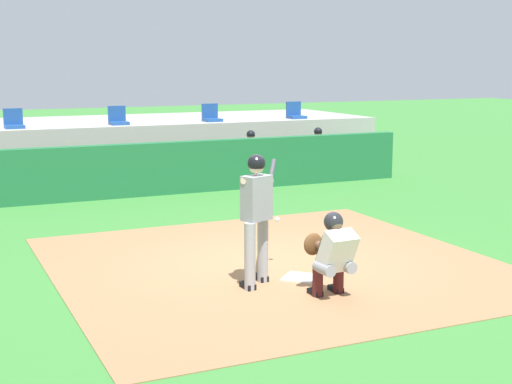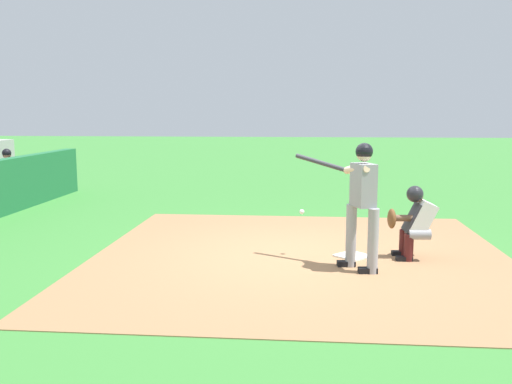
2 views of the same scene
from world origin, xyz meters
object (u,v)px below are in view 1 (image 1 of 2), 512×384
home_plate (300,277)px  stadium_seat_2 (118,119)px  stadium_seat_1 (14,123)px  stadium_seat_3 (211,116)px  dugout_player_1 (253,155)px  stadium_seat_4 (295,114)px  catcher_crouched (332,252)px  batter_at_plate (257,211)px  dugout_player_2 (320,151)px

home_plate → stadium_seat_2: stadium_seat_2 is taller
stadium_seat_1 → stadium_seat_3: size_ratio=1.00×
dugout_player_1 → stadium_seat_4: (2.27, 2.03, 0.86)m
home_plate → stadium_seat_4: 11.53m
catcher_crouched → dugout_player_1: dugout_player_1 is taller
stadium_seat_3 → batter_at_plate: bearing=-107.8°
stadium_seat_4 → stadium_seat_1: bearing=180.0°
catcher_crouched → stadium_seat_2: stadium_seat_2 is taller
stadium_seat_1 → stadium_seat_3: (5.20, 0.00, 0.00)m
stadium_seat_3 → stadium_seat_2: bearing=180.0°
stadium_seat_1 → stadium_seat_4: same height
home_plate → batter_at_plate: 1.22m
dugout_player_1 → dugout_player_2: size_ratio=1.00×
stadium_seat_2 → stadium_seat_4: same height
batter_at_plate → stadium_seat_3: stadium_seat_3 is taller
stadium_seat_3 → stadium_seat_4: size_ratio=1.00×
catcher_crouched → batter_at_plate: bearing=127.7°
dugout_player_2 → stadium_seat_1: 7.81m
stadium_seat_1 → stadium_seat_4: bearing=0.0°
catcher_crouched → dugout_player_1: size_ratio=1.58×
dugout_player_2 → stadium_seat_3: 3.18m
dugout_player_1 → stadium_seat_4: bearing=41.9°
batter_at_plate → stadium_seat_3: bearing=72.2°
dugout_player_1 → dugout_player_2: (1.96, 0.00, 0.00)m
batter_at_plate → stadium_seat_1: (-1.92, 10.21, 0.50)m
home_plate → catcher_crouched: bearing=-91.1°
batter_at_plate → dugout_player_1: 8.95m
home_plate → stadium_seat_2: (0.00, 10.18, 1.51)m
home_plate → stadium_seat_2: size_ratio=0.92×
home_plate → catcher_crouched: (-0.02, -0.89, 0.58)m
stadium_seat_4 → dugout_player_1: bearing=-138.1°
batter_at_plate → dugout_player_2: bearing=55.7°
stadium_seat_3 → stadium_seat_4: 2.60m
dugout_player_1 → dugout_player_2: same height
catcher_crouched → dugout_player_2: 10.28m
home_plate → stadium_seat_1: (-2.60, 10.18, 1.51)m
stadium_seat_1 → stadium_seat_2: bearing=0.0°
home_plate → stadium_seat_4: size_ratio=0.92×
stadium_seat_3 → stadium_seat_4: (2.60, 0.00, 0.00)m
home_plate → stadium_seat_1: 10.61m
dugout_player_2 → stadium_seat_4: 2.23m
catcher_crouched → stadium_seat_1: bearing=103.1°
batter_at_plate → home_plate: bearing=2.6°
stadium_seat_1 → batter_at_plate: bearing=-79.4°
home_plate → stadium_seat_3: (2.60, 10.18, 1.51)m
stadium_seat_2 → stadium_seat_4: 5.20m
dugout_player_1 → stadium_seat_2: size_ratio=2.71×
catcher_crouched → stadium_seat_3: bearing=76.7°
stadium_seat_1 → stadium_seat_4: (7.80, 0.00, 0.00)m
catcher_crouched → stadium_seat_2: size_ratio=4.28×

